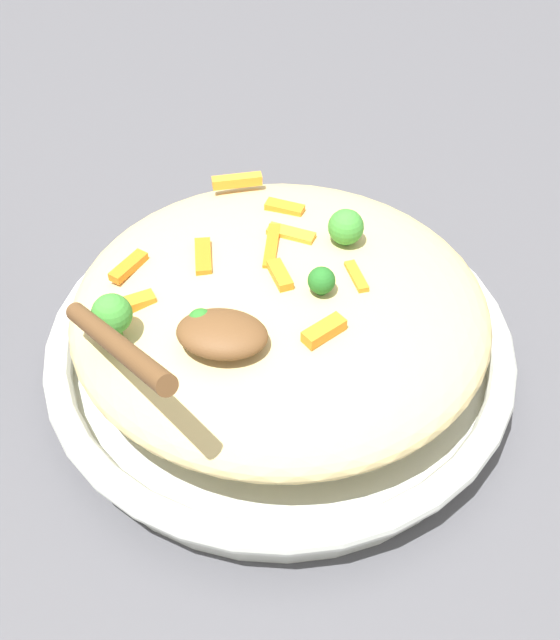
# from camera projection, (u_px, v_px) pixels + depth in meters

# --- Properties ---
(ground_plane) EXTENTS (2.40, 2.40, 0.00)m
(ground_plane) POSITION_uv_depth(u_px,v_px,m) (280.00, 376.00, 0.63)
(ground_plane) COLOR #4C4C51
(serving_bowl) EXTENTS (0.33, 0.33, 0.04)m
(serving_bowl) POSITION_uv_depth(u_px,v_px,m) (280.00, 354.00, 0.61)
(serving_bowl) COLOR silver
(serving_bowl) RESTS_ON ground_plane
(pasta_mound) EXTENTS (0.28, 0.27, 0.06)m
(pasta_mound) POSITION_uv_depth(u_px,v_px,m) (280.00, 311.00, 0.58)
(pasta_mound) COLOR #D1BA7A
(pasta_mound) RESTS_ON serving_bowl
(carrot_piece_0) EXTENTS (0.03, 0.03, 0.01)m
(carrot_piece_0) POSITION_uv_depth(u_px,v_px,m) (130.00, 304.00, 0.55)
(carrot_piece_0) COLOR orange
(carrot_piece_0) RESTS_ON pasta_mound
(carrot_piece_1) EXTENTS (0.04, 0.02, 0.01)m
(carrot_piece_1) POSITION_uv_depth(u_px,v_px,m) (237.00, 181.00, 0.64)
(carrot_piece_1) COLOR orange
(carrot_piece_1) RESTS_ON pasta_mound
(carrot_piece_2) EXTENTS (0.02, 0.04, 0.01)m
(carrot_piece_2) POSITION_uv_depth(u_px,v_px,m) (203.00, 257.00, 0.58)
(carrot_piece_2) COLOR orange
(carrot_piece_2) RESTS_ON pasta_mound
(carrot_piece_3) EXTENTS (0.02, 0.03, 0.01)m
(carrot_piece_3) POSITION_uv_depth(u_px,v_px,m) (131.00, 262.00, 0.58)
(carrot_piece_3) COLOR orange
(carrot_piece_3) RESTS_ON pasta_mound
(carrot_piece_4) EXTENTS (0.01, 0.04, 0.01)m
(carrot_piece_4) POSITION_uv_depth(u_px,v_px,m) (272.00, 247.00, 0.58)
(carrot_piece_4) COLOR orange
(carrot_piece_4) RESTS_ON pasta_mound
(carrot_piece_5) EXTENTS (0.03, 0.03, 0.01)m
(carrot_piece_5) POSITION_uv_depth(u_px,v_px,m) (324.00, 331.00, 0.53)
(carrot_piece_5) COLOR orange
(carrot_piece_5) RESTS_ON pasta_mound
(carrot_piece_6) EXTENTS (0.02, 0.03, 0.01)m
(carrot_piece_6) POSITION_uv_depth(u_px,v_px,m) (356.00, 277.00, 0.56)
(carrot_piece_6) COLOR orange
(carrot_piece_6) RESTS_ON pasta_mound
(carrot_piece_7) EXTENTS (0.02, 0.03, 0.01)m
(carrot_piece_7) POSITION_uv_depth(u_px,v_px,m) (279.00, 278.00, 0.56)
(carrot_piece_7) COLOR orange
(carrot_piece_7) RESTS_ON pasta_mound
(carrot_piece_8) EXTENTS (0.03, 0.02, 0.01)m
(carrot_piece_8) POSITION_uv_depth(u_px,v_px,m) (298.00, 236.00, 0.59)
(carrot_piece_8) COLOR orange
(carrot_piece_8) RESTS_ON pasta_mound
(carrot_piece_9) EXTENTS (0.03, 0.01, 0.01)m
(carrot_piece_9) POSITION_uv_depth(u_px,v_px,m) (285.00, 208.00, 0.62)
(carrot_piece_9) COLOR orange
(carrot_piece_9) RESTS_ON pasta_mound
(broccoli_floret_0) EXTENTS (0.02, 0.02, 0.03)m
(broccoli_floret_0) POSITION_uv_depth(u_px,v_px,m) (346.00, 227.00, 0.58)
(broccoli_floret_0) COLOR #377928
(broccoli_floret_0) RESTS_ON pasta_mound
(broccoli_floret_1) EXTENTS (0.03, 0.03, 0.03)m
(broccoli_floret_1) POSITION_uv_depth(u_px,v_px,m) (112.00, 315.00, 0.52)
(broccoli_floret_1) COLOR #377928
(broccoli_floret_1) RESTS_ON pasta_mound
(broccoli_floret_2) EXTENTS (0.02, 0.02, 0.02)m
(broccoli_floret_2) POSITION_uv_depth(u_px,v_px,m) (321.00, 281.00, 0.55)
(broccoli_floret_2) COLOR #205B1C
(broccoli_floret_2) RESTS_ON pasta_mound
(broccoli_floret_3) EXTENTS (0.02, 0.02, 0.02)m
(broccoli_floret_3) POSITION_uv_depth(u_px,v_px,m) (201.00, 322.00, 0.53)
(broccoli_floret_3) COLOR #296820
(broccoli_floret_3) RESTS_ON pasta_mound
(serving_spoon) EXTENTS (0.13, 0.12, 0.07)m
(serving_spoon) POSITION_uv_depth(u_px,v_px,m) (188.00, 337.00, 0.50)
(serving_spoon) COLOR brown
(serving_spoon) RESTS_ON pasta_mound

